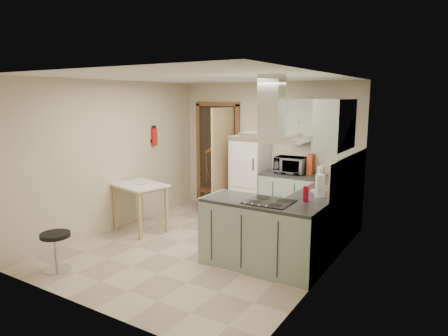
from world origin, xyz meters
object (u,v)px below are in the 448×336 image
Objects in this scene: microwave at (291,165)px; drop_leaf_table at (140,208)px; fridge at (250,177)px; extractor_hood at (271,138)px; stool at (56,251)px; peninsula at (262,234)px; bentwood_chair at (209,189)px.

drop_leaf_table is at bearing -140.88° from microwave.
drop_leaf_table is 1.64× the size of microwave.
drop_leaf_table is (-1.15, -1.74, -0.35)m from fridge.
extractor_hood reaches higher than drop_leaf_table.
stool is at bearing -72.63° from drop_leaf_table.
fridge is at bearing 73.89° from stool.
bentwood_chair reaches higher than peninsula.
fridge is 3.64m from stool.
extractor_hood is 1.05× the size of drop_leaf_table.
microwave is at bearing 102.11° from peninsula.
bentwood_chair reaches higher than drop_leaf_table.
microwave is at bearing 0.60° from fridge.
extractor_hood is 1.71× the size of microwave.
bentwood_chair is (-0.80, -0.21, -0.30)m from fridge.
stool is (-1.00, -3.47, -0.50)m from fridge.
microwave is (1.60, 0.21, 0.59)m from bentwood_chair.
bentwood_chair is 3.27m from stool.
stool is (0.15, -1.72, -0.15)m from drop_leaf_table.
fridge is at bearing 37.83° from bentwood_chair.
peninsula is 2.69m from bentwood_chair.
extractor_hood reaches higher than peninsula.
drop_leaf_table is at bearing 174.32° from peninsula.
extractor_hood is 0.99× the size of bentwood_chair.
fridge is at bearing 69.01° from drop_leaf_table.
peninsula is at bearing 180.00° from extractor_hood.
stool is at bearing -120.22° from microwave.
fridge reaches higher than stool.
stool is (-2.33, -1.49, -1.47)m from extractor_hood.
peninsula is 1.27m from extractor_hood.
microwave is at bearing 104.84° from extractor_hood.
extractor_hood is 3.13m from stool.
fridge is 1.65× the size of bentwood_chair.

